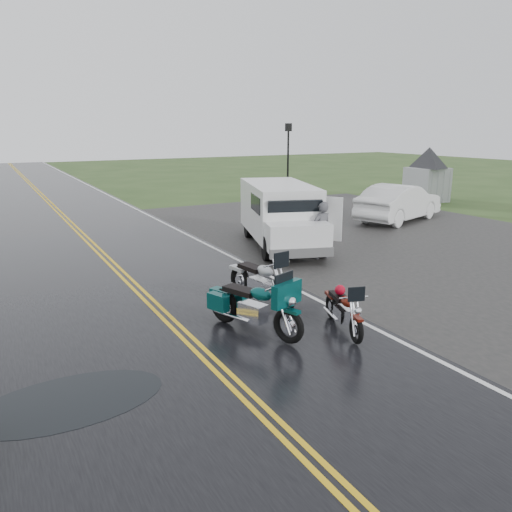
{
  "coord_description": "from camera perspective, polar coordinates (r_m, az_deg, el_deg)",
  "views": [
    {
      "loc": [
        -3.43,
        -9.29,
        4.34
      ],
      "look_at": [
        2.8,
        2.0,
        1.0
      ],
      "focal_mm": 35.0,
      "sensor_mm": 36.0,
      "label": 1
    }
  ],
  "objects": [
    {
      "name": "motorcycle_silver",
      "position": [
        11.74,
        3.24,
        -3.46
      ],
      "size": [
        1.24,
        2.55,
        1.44
      ],
      "primitive_type": null,
      "rotation": [
        0.0,
        0.0,
        0.15
      ],
      "color": "#A7A9AE",
      "rests_on": "ground"
    },
    {
      "name": "sedan_white",
      "position": [
        24.55,
        16.03,
        5.82
      ],
      "size": [
        5.55,
        3.35,
        1.73
      ],
      "primitive_type": "imported",
      "rotation": [
        0.0,
        0.0,
        1.88
      ],
      "color": "silver",
      "rests_on": "ground"
    },
    {
      "name": "road",
      "position": [
        20.06,
        -18.36,
        1.34
      ],
      "size": [
        8.0,
        100.0,
        0.04
      ],
      "primitive_type": "cube",
      "color": "black",
      "rests_on": "ground"
    },
    {
      "name": "motorcycle_red",
      "position": [
        10.34,
        11.46,
        -7.1
      ],
      "size": [
        1.27,
        2.09,
        1.16
      ],
      "primitive_type": null,
      "rotation": [
        0.0,
        0.0,
        -0.3
      ],
      "color": "#541209",
      "rests_on": "ground"
    },
    {
      "name": "ground",
      "position": [
        10.81,
        -8.0,
        -9.3
      ],
      "size": [
        120.0,
        120.0,
        0.0
      ],
      "primitive_type": "plane",
      "color": "#2D471E",
      "rests_on": "ground"
    },
    {
      "name": "lamp_post_far_right",
      "position": [
        28.97,
        3.67,
        10.46
      ],
      "size": [
        0.39,
        0.39,
        4.6
      ],
      "primitive_type": null,
      "color": "black",
      "rests_on": "ground"
    },
    {
      "name": "person_at_van",
      "position": [
        16.82,
        7.5,
        2.83
      ],
      "size": [
        0.74,
        0.51,
        1.94
      ],
      "primitive_type": "imported",
      "rotation": [
        0.0,
        0.0,
        3.21
      ],
      "color": "#4B4C50",
      "rests_on": "ground"
    },
    {
      "name": "visitor_center",
      "position": [
        31.71,
        19.13,
        10.24
      ],
      "size": [
        16.0,
        10.0,
        4.8
      ],
      "primitive_type": null,
      "color": "#A8AAAD",
      "rests_on": "ground"
    },
    {
      "name": "motorcycle_teal",
      "position": [
        10.1,
        3.76,
        -6.39
      ],
      "size": [
        1.72,
        2.67,
        1.48
      ],
      "primitive_type": null,
      "rotation": [
        0.0,
        0.0,
        0.35
      ],
      "color": "#053C3C",
      "rests_on": "ground"
    },
    {
      "name": "parking_pad",
      "position": [
        20.76,
        16.03,
        1.93
      ],
      "size": [
        14.0,
        24.0,
        0.03
      ],
      "primitive_type": "cube",
      "color": "black",
      "rests_on": "ground"
    },
    {
      "name": "van_white",
      "position": [
        16.37,
        1.33,
        3.4
      ],
      "size": [
        4.04,
        6.42,
        2.36
      ],
      "primitive_type": null,
      "rotation": [
        0.0,
        0.0,
        -0.32
      ],
      "color": "white",
      "rests_on": "ground"
    }
  ]
}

